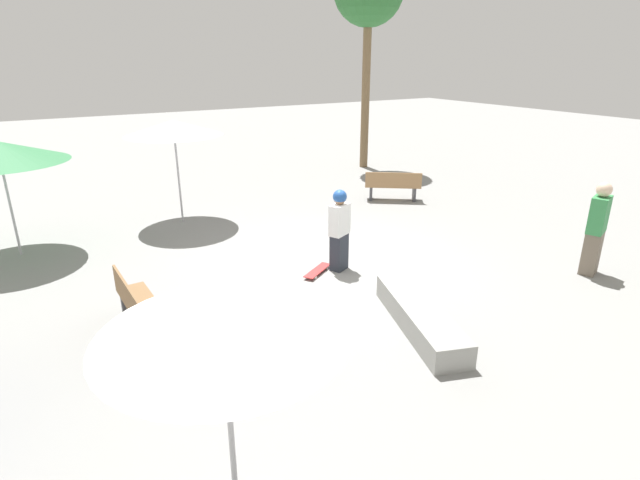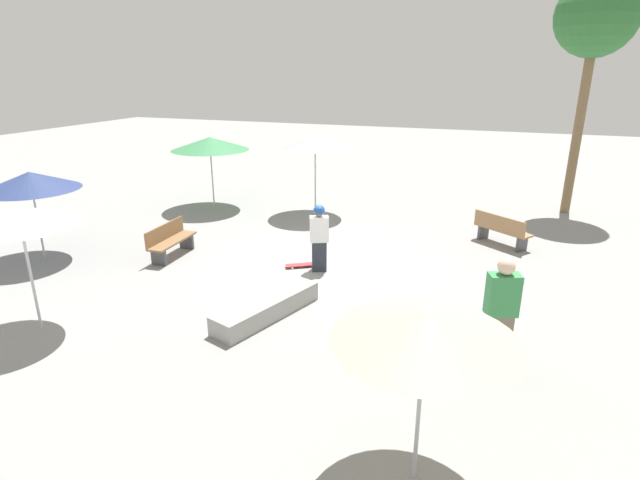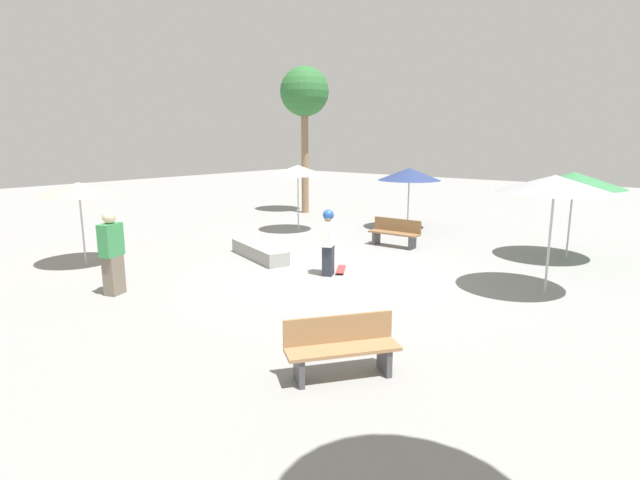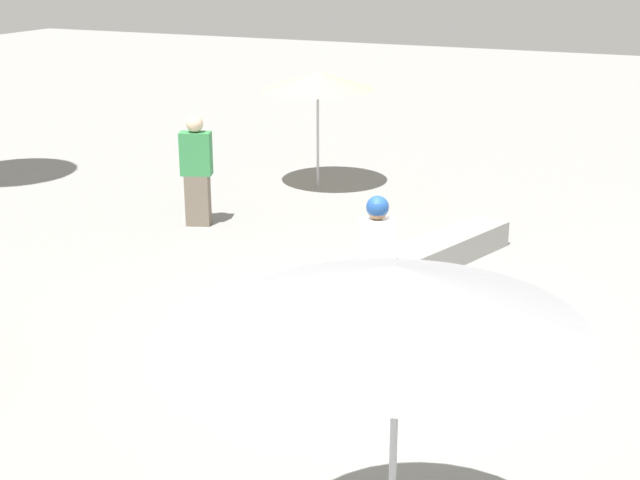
{
  "view_description": "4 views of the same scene",
  "coord_description": "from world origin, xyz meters",
  "px_view_note": "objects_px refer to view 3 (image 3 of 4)",
  "views": [
    {
      "loc": [
        4.85,
        7.92,
        4.0
      ],
      "look_at": [
        0.32,
        0.28,
        0.69
      ],
      "focal_mm": 28.0,
      "sensor_mm": 36.0,
      "label": 1
    },
    {
      "loc": [
        -3.9,
        10.69,
        4.61
      ],
      "look_at": [
        0.04,
        -0.1,
        0.61
      ],
      "focal_mm": 28.0,
      "sensor_mm": 36.0,
      "label": 2
    },
    {
      "loc": [
        -9.38,
        -6.95,
        3.3
      ],
      "look_at": [
        -0.19,
        0.49,
        0.87
      ],
      "focal_mm": 28.0,
      "sensor_mm": 36.0,
      "label": 3
    },
    {
      "loc": [
        3.31,
        -9.02,
        4.4
      ],
      "look_at": [
        -0.65,
        -0.09,
        1.13
      ],
      "focal_mm": 50.0,
      "sensor_mm": 36.0,
      "label": 4
    }
  ],
  "objects_px": {
    "bystander_watching": "(112,253)",
    "skater_main": "(328,240)",
    "shade_umbrella_tan": "(79,189)",
    "shade_umbrella_green": "(574,180)",
    "shade_umbrella_white": "(298,170)",
    "skateboard": "(341,269)",
    "concrete_ledge": "(259,252)",
    "shade_umbrella_grey": "(555,184)",
    "bench_near": "(342,347)",
    "bench_far": "(395,233)",
    "palm_tree_center_left": "(305,95)",
    "shade_umbrella_navy": "(409,174)"
  },
  "relations": [
    {
      "from": "bystander_watching",
      "to": "skater_main",
      "type": "bearing_deg",
      "value": -53.24
    },
    {
      "from": "shade_umbrella_tan",
      "to": "shade_umbrella_green",
      "type": "bearing_deg",
      "value": -48.27
    },
    {
      "from": "shade_umbrella_white",
      "to": "shade_umbrella_green",
      "type": "bearing_deg",
      "value": -80.01
    },
    {
      "from": "shade_umbrella_white",
      "to": "bystander_watching",
      "type": "xyz_separation_m",
      "value": [
        -7.98,
        -1.79,
        -1.27
      ]
    },
    {
      "from": "skateboard",
      "to": "concrete_ledge",
      "type": "relative_size",
      "value": 0.31
    },
    {
      "from": "skater_main",
      "to": "shade_umbrella_tan",
      "type": "bearing_deg",
      "value": 95.12
    },
    {
      "from": "skater_main",
      "to": "shade_umbrella_grey",
      "type": "height_order",
      "value": "shade_umbrella_grey"
    },
    {
      "from": "bench_near",
      "to": "shade_umbrella_white",
      "type": "distance_m",
      "value": 11.27
    },
    {
      "from": "shade_umbrella_tan",
      "to": "concrete_ledge",
      "type": "bearing_deg",
      "value": -41.8
    },
    {
      "from": "shade_umbrella_grey",
      "to": "bystander_watching",
      "type": "xyz_separation_m",
      "value": [
        -5.87,
        7.17,
        -1.46
      ]
    },
    {
      "from": "skater_main",
      "to": "shade_umbrella_green",
      "type": "bearing_deg",
      "value": -62.4
    },
    {
      "from": "skateboard",
      "to": "bench_near",
      "type": "relative_size",
      "value": 0.51
    },
    {
      "from": "bench_near",
      "to": "shade_umbrella_green",
      "type": "bearing_deg",
      "value": -148.35
    },
    {
      "from": "skater_main",
      "to": "bench_near",
      "type": "distance_m",
      "value": 5.29
    },
    {
      "from": "skateboard",
      "to": "bystander_watching",
      "type": "relative_size",
      "value": 0.43
    },
    {
      "from": "skater_main",
      "to": "skateboard",
      "type": "xyz_separation_m",
      "value": [
        0.47,
        -0.04,
        -0.82
      ]
    },
    {
      "from": "bench_far",
      "to": "bystander_watching",
      "type": "xyz_separation_m",
      "value": [
        -7.96,
        2.2,
        0.48
      ]
    },
    {
      "from": "shade_umbrella_white",
      "to": "skateboard",
      "type": "bearing_deg",
      "value": -127.62
    },
    {
      "from": "bench_far",
      "to": "shade_umbrella_tan",
      "type": "xyz_separation_m",
      "value": [
        -7.14,
        5.16,
        1.58
      ]
    },
    {
      "from": "concrete_ledge",
      "to": "palm_tree_center_left",
      "type": "distance_m",
      "value": 10.04
    },
    {
      "from": "shade_umbrella_grey",
      "to": "palm_tree_center_left",
      "type": "distance_m",
      "value": 13.37
    },
    {
      "from": "skateboard",
      "to": "shade_umbrella_grey",
      "type": "distance_m",
      "value": 5.23
    },
    {
      "from": "skateboard",
      "to": "shade_umbrella_grey",
      "type": "xyz_separation_m",
      "value": [
        1.34,
        -4.5,
        2.3
      ]
    },
    {
      "from": "shade_umbrella_tan",
      "to": "bench_near",
      "type": "bearing_deg",
      "value": -94.94
    },
    {
      "from": "shade_umbrella_green",
      "to": "shade_umbrella_grey",
      "type": "relative_size",
      "value": 1.02
    },
    {
      "from": "bench_far",
      "to": "skateboard",
      "type": "bearing_deg",
      "value": 95.55
    },
    {
      "from": "skater_main",
      "to": "shade_umbrella_grey",
      "type": "distance_m",
      "value": 5.11
    },
    {
      "from": "skater_main",
      "to": "shade_umbrella_green",
      "type": "relative_size",
      "value": 0.63
    },
    {
      "from": "bystander_watching",
      "to": "shade_umbrella_navy",
      "type": "bearing_deg",
      "value": -25.56
    },
    {
      "from": "shade_umbrella_navy",
      "to": "bystander_watching",
      "type": "height_order",
      "value": "shade_umbrella_navy"
    },
    {
      "from": "shade_umbrella_grey",
      "to": "palm_tree_center_left",
      "type": "height_order",
      "value": "palm_tree_center_left"
    },
    {
      "from": "bench_far",
      "to": "shade_umbrella_green",
      "type": "height_order",
      "value": "shade_umbrella_green"
    },
    {
      "from": "skater_main",
      "to": "shade_umbrella_white",
      "type": "relative_size",
      "value": 0.69
    },
    {
      "from": "shade_umbrella_navy",
      "to": "skateboard",
      "type": "bearing_deg",
      "value": -165.19
    },
    {
      "from": "skateboard",
      "to": "skater_main",
      "type": "bearing_deg",
      "value": 142.52
    },
    {
      "from": "concrete_ledge",
      "to": "palm_tree_center_left",
      "type": "xyz_separation_m",
      "value": [
        7.4,
        4.67,
        4.91
      ]
    },
    {
      "from": "concrete_ledge",
      "to": "shade_umbrella_grey",
      "type": "bearing_deg",
      "value": -76.87
    },
    {
      "from": "skateboard",
      "to": "shade_umbrella_green",
      "type": "relative_size",
      "value": 0.3
    },
    {
      "from": "skateboard",
      "to": "shade_umbrella_navy",
      "type": "bearing_deg",
      "value": -17.21
    },
    {
      "from": "skateboard",
      "to": "bench_far",
      "type": "xyz_separation_m",
      "value": [
        3.42,
        0.47,
        0.37
      ]
    },
    {
      "from": "skater_main",
      "to": "bench_far",
      "type": "xyz_separation_m",
      "value": [
        3.88,
        0.43,
        -0.45
      ]
    },
    {
      "from": "palm_tree_center_left",
      "to": "bystander_watching",
      "type": "relative_size",
      "value": 3.47
    },
    {
      "from": "concrete_ledge",
      "to": "shade_umbrella_white",
      "type": "distance_m",
      "value": 4.64
    },
    {
      "from": "skater_main",
      "to": "bystander_watching",
      "type": "bearing_deg",
      "value": 122.09
    },
    {
      "from": "bench_far",
      "to": "shade_umbrella_navy",
      "type": "height_order",
      "value": "shade_umbrella_navy"
    },
    {
      "from": "shade_umbrella_grey",
      "to": "palm_tree_center_left",
      "type": "relative_size",
      "value": 0.4
    },
    {
      "from": "bench_far",
      "to": "shade_umbrella_navy",
      "type": "bearing_deg",
      "value": -70.08
    },
    {
      "from": "bench_near",
      "to": "bench_far",
      "type": "height_order",
      "value": "same"
    },
    {
      "from": "shade_umbrella_green",
      "to": "bystander_watching",
      "type": "distance_m",
      "value": 11.71
    },
    {
      "from": "palm_tree_center_left",
      "to": "skateboard",
      "type": "bearing_deg",
      "value": -134.27
    }
  ]
}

